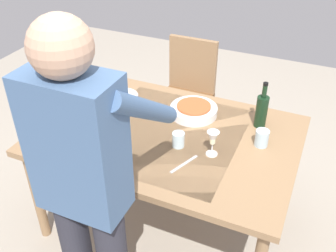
# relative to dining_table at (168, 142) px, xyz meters

# --- Properties ---
(ground_plane) EXTENTS (6.00, 6.00, 0.00)m
(ground_plane) POSITION_rel_dining_table_xyz_m (0.00, 0.00, -0.66)
(ground_plane) COLOR #9E9384
(dining_table) EXTENTS (1.52, 1.05, 0.73)m
(dining_table) POSITION_rel_dining_table_xyz_m (0.00, 0.00, 0.00)
(dining_table) COLOR #93704C
(dining_table) RESTS_ON ground_plane
(chair_near) EXTENTS (0.40, 0.40, 0.91)m
(chair_near) POSITION_rel_dining_table_xyz_m (0.22, -0.91, -0.13)
(chair_near) COLOR brown
(chair_near) RESTS_ON ground_plane
(person_server) EXTENTS (0.42, 0.61, 1.69)m
(person_server) POSITION_rel_dining_table_xyz_m (0.02, 0.79, 0.30)
(person_server) COLOR #2D2D38
(person_server) RESTS_ON ground_plane
(wine_bottle) EXTENTS (0.07, 0.07, 0.30)m
(wine_bottle) POSITION_rel_dining_table_xyz_m (-0.48, -0.30, 0.18)
(wine_bottle) COLOR black
(wine_bottle) RESTS_ON dining_table
(wine_glass_left) EXTENTS (0.07, 0.07, 0.15)m
(wine_glass_left) POSITION_rel_dining_table_xyz_m (-0.30, 0.09, 0.17)
(wine_glass_left) COLOR white
(wine_glass_left) RESTS_ON dining_table
(wine_glass_right) EXTENTS (0.07, 0.07, 0.15)m
(wine_glass_right) POSITION_rel_dining_table_xyz_m (0.61, 0.26, 0.17)
(wine_glass_right) COLOR white
(wine_glass_right) RESTS_ON dining_table
(water_cup_near_left) EXTENTS (0.08, 0.08, 0.10)m
(water_cup_near_left) POSITION_rel_dining_table_xyz_m (-0.53, -0.10, 0.12)
(water_cup_near_left) COLOR silver
(water_cup_near_left) RESTS_ON dining_table
(water_cup_near_right) EXTENTS (0.07, 0.07, 0.09)m
(water_cup_near_right) POSITION_rel_dining_table_xyz_m (-0.11, 0.09, 0.11)
(water_cup_near_right) COLOR silver
(water_cup_near_right) RESTS_ON dining_table
(water_cup_far_left) EXTENTS (0.07, 0.07, 0.11)m
(water_cup_far_left) POSITION_rel_dining_table_xyz_m (0.16, 0.44, 0.12)
(water_cup_far_left) COLOR silver
(water_cup_far_left) RESTS_ON dining_table
(serving_bowl_pasta) EXTENTS (0.30, 0.30, 0.07)m
(serving_bowl_pasta) POSITION_rel_dining_table_xyz_m (-0.07, -0.25, 0.10)
(serving_bowl_pasta) COLOR silver
(serving_bowl_pasta) RESTS_ON dining_table
(side_bowl_salad) EXTENTS (0.18, 0.18, 0.07)m
(side_bowl_salad) POSITION_rel_dining_table_xyz_m (0.58, -0.02, 0.10)
(side_bowl_salad) COLOR silver
(side_bowl_salad) RESTS_ON dining_table
(dinner_plate_near) EXTENTS (0.23, 0.23, 0.01)m
(dinner_plate_near) POSITION_rel_dining_table_xyz_m (0.32, 0.32, 0.07)
(dinner_plate_near) COLOR silver
(dinner_plate_near) RESTS_ON dining_table
(dinner_plate_far) EXTENTS (0.23, 0.23, 0.01)m
(dinner_plate_far) POSITION_rel_dining_table_xyz_m (0.47, -0.26, 0.07)
(dinner_plate_far) COLOR silver
(dinner_plate_far) RESTS_ON dining_table
(table_knife) EXTENTS (0.09, 0.19, 0.00)m
(table_knife) POSITION_rel_dining_table_xyz_m (-0.20, 0.23, 0.07)
(table_knife) COLOR silver
(table_knife) RESTS_ON dining_table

